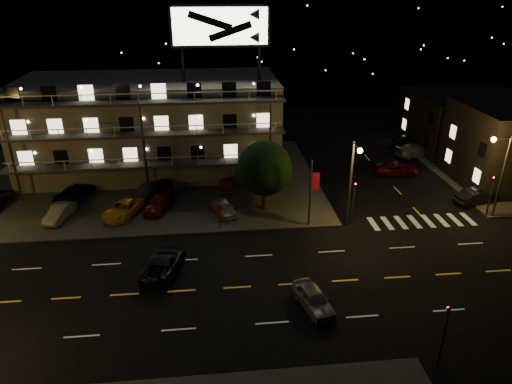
{
  "coord_description": "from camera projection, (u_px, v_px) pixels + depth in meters",
  "views": [
    {
      "loc": [
        -3.45,
        -27.0,
        20.13
      ],
      "look_at": [
        0.19,
        8.0,
        3.82
      ],
      "focal_mm": 32.0,
      "sensor_mm": 36.0,
      "label": 1
    }
  ],
  "objects": [
    {
      "name": "side_car_0",
      "position": [
        477.0,
        197.0,
        45.1
      ],
      "size": [
        4.78,
        2.6,
        1.49
      ],
      "primitive_type": "imported",
      "rotation": [
        0.0,
        0.0,
        1.81
      ],
      "color": "black",
      "rests_on": "ground"
    },
    {
      "name": "tree",
      "position": [
        264.0,
        170.0,
        42.4
      ],
      "size": [
        5.37,
        5.17,
        6.76
      ],
      "color": "black",
      "rests_on": "curb_nw"
    },
    {
      "name": "lot_car_3",
      "position": [
        160.0,
        203.0,
        43.7
      ],
      "size": [
        3.29,
        4.97,
        1.34
      ],
      "primitive_type": "imported",
      "rotation": [
        0.0,
        0.0,
        -0.34
      ],
      "color": "#59130C",
      "rests_on": "curb_nw"
    },
    {
      "name": "signal_ne",
      "position": [
        492.0,
        192.0,
        41.81
      ],
      "size": [
        0.27,
        0.2,
        4.6
      ],
      "color": "#2D2D30",
      "rests_on": "ground"
    },
    {
      "name": "signal_nw",
      "position": [
        354.0,
        198.0,
        40.59
      ],
      "size": [
        0.2,
        0.27,
        4.6
      ],
      "color": "#2D2D30",
      "rests_on": "ground"
    },
    {
      "name": "side_bldg_back",
      "position": [
        466.0,
        121.0,
        59.76
      ],
      "size": [
        14.06,
        12.0,
        7.0
      ],
      "color": "black",
      "rests_on": "ground"
    },
    {
      "name": "lot_car_4",
      "position": [
        224.0,
        208.0,
        42.77
      ],
      "size": [
        2.65,
        4.09,
        1.29
      ],
      "primitive_type": "imported",
      "rotation": [
        0.0,
        0.0,
        0.32
      ],
      "color": "gray",
      "rests_on": "curb_nw"
    },
    {
      "name": "side_car_1",
      "position": [
        396.0,
        168.0,
        52.05
      ],
      "size": [
        5.2,
        2.99,
        1.36
      ],
      "primitive_type": "imported",
      "rotation": [
        0.0,
        0.0,
        1.42
      ],
      "color": "#59130C",
      "rests_on": "ground"
    },
    {
      "name": "lot_car_9",
      "position": [
        226.0,
        184.0,
        47.83
      ],
      "size": [
        1.76,
        3.86,
        1.23
      ],
      "primitive_type": "imported",
      "rotation": [
        0.0,
        0.0,
        3.02
      ],
      "color": "#59130C",
      "rests_on": "curb_nw"
    },
    {
      "name": "lot_car_2",
      "position": [
        124.0,
        208.0,
        42.61
      ],
      "size": [
        4.0,
        5.41,
        1.37
      ],
      "primitive_type": "imported",
      "rotation": [
        0.0,
        0.0,
        -0.4
      ],
      "color": "gold",
      "rests_on": "curb_nw"
    },
    {
      "name": "streetlight_nc",
      "position": [
        352.0,
        176.0,
        39.03
      ],
      "size": [
        0.44,
        1.92,
        8.0
      ],
      "color": "#2D2D30",
      "rests_on": "ground"
    },
    {
      "name": "road_car_west",
      "position": [
        164.0,
        263.0,
        34.5
      ],
      "size": [
        3.57,
        5.67,
        1.46
      ],
      "primitive_type": "imported",
      "rotation": [
        0.0,
        0.0,
        2.91
      ],
      "color": "black",
      "rests_on": "ground"
    },
    {
      "name": "signal_sw",
      "position": [
        445.0,
        330.0,
        25.25
      ],
      "size": [
        0.2,
        0.27,
        4.6
      ],
      "color": "#2D2D30",
      "rests_on": "ground"
    },
    {
      "name": "ground",
      "position": [
        265.0,
        286.0,
        33.16
      ],
      "size": [
        140.0,
        140.0,
        0.0
      ],
      "primitive_type": "plane",
      "color": "black",
      "rests_on": "ground"
    },
    {
      "name": "motel",
      "position": [
        152.0,
        125.0,
        51.53
      ],
      "size": [
        28.0,
        13.8,
        18.1
      ],
      "color": "gray",
      "rests_on": "ground"
    },
    {
      "name": "lot_car_7",
      "position": [
        148.0,
        189.0,
        46.6
      ],
      "size": [
        2.9,
        4.8,
        1.3
      ],
      "primitive_type": "imported",
      "rotation": [
        0.0,
        0.0,
        2.88
      ],
      "color": "gray",
      "rests_on": "curb_nw"
    },
    {
      "name": "streetlight_ne",
      "position": [
        500.0,
        168.0,
        40.64
      ],
      "size": [
        1.92,
        0.44,
        8.0
      ],
      "color": "#2D2D30",
      "rests_on": "ground"
    },
    {
      "name": "side_car_3",
      "position": [
        410.0,
        141.0,
        60.9
      ],
      "size": [
        4.82,
        2.88,
        1.54
      ],
      "primitive_type": "imported",
      "rotation": [
        0.0,
        0.0,
        1.32
      ],
      "color": "black",
      "rests_on": "ground"
    },
    {
      "name": "hill_backdrop",
      "position": [
        193.0,
        29.0,
        89.81
      ],
      "size": [
        120.0,
        25.0,
        24.0
      ],
      "color": "black",
      "rests_on": "ground"
    },
    {
      "name": "side_car_2",
      "position": [
        415.0,
        150.0,
        57.43
      ],
      "size": [
        5.64,
        3.46,
        1.53
      ],
      "primitive_type": "imported",
      "rotation": [
        0.0,
        0.0,
        1.84
      ],
      "color": "gray",
      "rests_on": "ground"
    },
    {
      "name": "lot_car_1",
      "position": [
        59.0,
        213.0,
        41.84
      ],
      "size": [
        2.29,
        4.24,
        1.33
      ],
      "primitive_type": "imported",
      "rotation": [
        0.0,
        0.0,
        -0.23
      ],
      "color": "gray",
      "rests_on": "curb_nw"
    },
    {
      "name": "road_car_east",
      "position": [
        314.0,
        299.0,
        30.65
      ],
      "size": [
        2.61,
        4.44,
        1.42
      ],
      "primitive_type": "imported",
      "rotation": [
        0.0,
        0.0,
        0.24
      ],
      "color": "gray",
      "rests_on": "ground"
    },
    {
      "name": "curb_nw",
      "position": [
        116.0,
        183.0,
        49.86
      ],
      "size": [
        44.0,
        24.0,
        0.15
      ],
      "primitive_type": "cube",
      "color": "#333331",
      "rests_on": "ground"
    },
    {
      "name": "stop_sign",
      "position": [
        219.0,
        213.0,
        39.89
      ],
      "size": [
        0.91,
        0.11,
        2.61
      ],
      "color": "#2D2D30",
      "rests_on": "ground"
    },
    {
      "name": "lot_car_6",
      "position": [
        75.0,
        192.0,
        45.83
      ],
      "size": [
        3.67,
        5.32,
        1.35
      ],
      "primitive_type": "imported",
      "rotation": [
        0.0,
        0.0,
        2.82
      ],
      "color": "black",
      "rests_on": "curb_nw"
    },
    {
      "name": "curb_ne",
      "position": [
        495.0,
        167.0,
        53.99
      ],
      "size": [
        16.0,
        24.0,
        0.15
      ],
      "primitive_type": "cube",
      "color": "#333331",
      "rests_on": "ground"
    },
    {
      "name": "lot_car_8",
      "position": [
        164.0,
        184.0,
        47.66
      ],
      "size": [
        2.76,
        4.18,
        1.32
      ],
      "primitive_type": "imported",
      "rotation": [
        0.0,
        0.0,
        3.48
      ],
      "color": "black",
      "rests_on": "curb_nw"
    },
    {
      "name": "banner_north",
      "position": [
        311.0,
        192.0,
        39.77
      ],
      "size": [
        0.83,
        0.16,
        6.4
      ],
      "color": "#2D2D30",
      "rests_on": "ground"
    }
  ]
}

